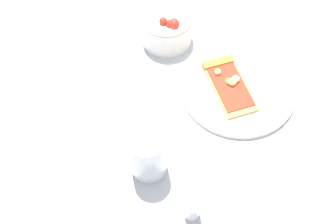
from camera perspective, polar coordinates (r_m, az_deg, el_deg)
ground_plane at (r=0.84m, az=9.23°, el=3.65°), size 2.40×2.40×0.00m
plate at (r=0.83m, az=10.76°, el=3.87°), size 0.26×0.26×0.01m
pizza_slice_main at (r=0.82m, az=9.30°, el=4.63°), size 0.15×0.17×0.03m
salad_bowl at (r=0.89m, az=-0.22°, el=13.00°), size 0.12×0.12×0.09m
soda_glass at (r=0.68m, az=-3.20°, el=-6.53°), size 0.07×0.07×0.12m
paper_napkin at (r=0.80m, az=-11.40°, el=-0.99°), size 0.15×0.15×0.00m
pepper_shaker at (r=0.67m, az=3.83°, el=-14.71°), size 0.03×0.03×0.07m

